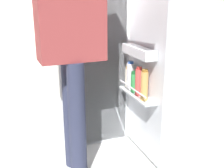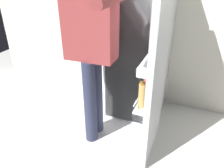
# 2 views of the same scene
# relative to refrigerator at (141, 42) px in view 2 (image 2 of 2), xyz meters

# --- Properties ---
(ground_plane) EXTENTS (6.17, 6.17, 0.00)m
(ground_plane) POSITION_rel_refrigerator_xyz_m (-0.03, -0.49, -0.87)
(ground_plane) COLOR silver
(kitchen_wall) EXTENTS (4.40, 0.10, 2.46)m
(kitchen_wall) POSITION_rel_refrigerator_xyz_m (-0.03, 0.39, 0.37)
(kitchen_wall) COLOR silver
(kitchen_wall) RESTS_ON ground_plane
(refrigerator) EXTENTS (0.65, 1.16, 1.73)m
(refrigerator) POSITION_rel_refrigerator_xyz_m (0.00, 0.00, 0.00)
(refrigerator) COLOR silver
(refrigerator) RESTS_ON ground_plane
(person) EXTENTS (0.56, 0.75, 1.70)m
(person) POSITION_rel_refrigerator_xyz_m (-0.28, -0.55, 0.16)
(person) COLOR #2D334C
(person) RESTS_ON ground_plane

